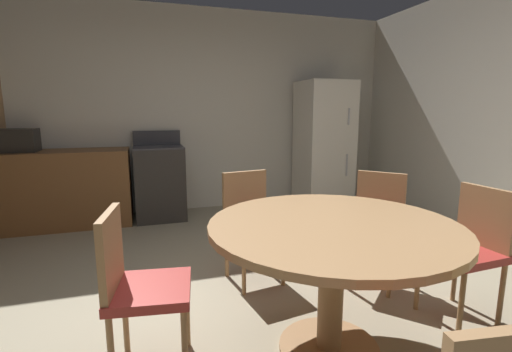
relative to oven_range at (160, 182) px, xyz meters
name	(u,v)px	position (x,y,z in m)	size (l,w,h in m)	color
ground_plane	(263,323)	(0.50, -2.65, -0.47)	(14.00, 14.00, 0.00)	gray
wall_back	(193,111)	(0.50, 0.40, 0.88)	(5.91, 0.12, 2.70)	beige
kitchen_counter	(49,190)	(-1.25, 0.00, -0.02)	(1.80, 0.60, 0.90)	brown
oven_range	(160,182)	(0.00, 0.00, 0.00)	(0.60, 0.60, 1.10)	#2D2B28
refrigerator	(324,145)	(2.27, -0.05, 0.41)	(0.68, 0.68, 1.76)	silver
microwave	(15,140)	(-1.54, 0.00, 0.56)	(0.44, 0.32, 0.26)	black
dining_table	(332,249)	(0.78, -3.01, 0.15)	(1.35, 1.35, 0.76)	#9E754C
chair_east	(470,244)	(1.81, -2.95, 0.03)	(0.42, 0.42, 0.87)	#9E754C
chair_west	(137,282)	(-0.25, -2.86, 0.03)	(0.45, 0.45, 0.87)	#9E754C
chair_north	(251,219)	(0.62, -1.98, 0.03)	(0.46, 0.46, 0.87)	#9E754C
chair_northeast	(376,220)	(1.55, -2.32, 0.03)	(0.56, 0.56, 0.87)	#9E754C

